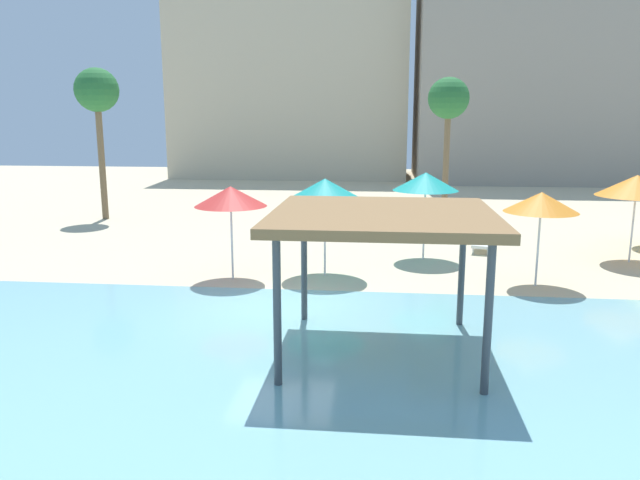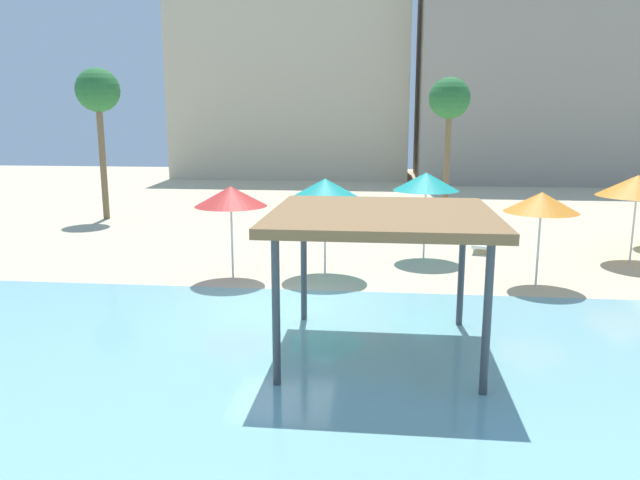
{
  "view_description": "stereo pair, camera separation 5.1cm",
  "coord_description": "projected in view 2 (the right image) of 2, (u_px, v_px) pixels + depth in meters",
  "views": [
    {
      "loc": [
        2.4,
        -13.91,
        4.57
      ],
      "look_at": [
        0.72,
        2.0,
        1.3
      ],
      "focal_mm": 34.14,
      "sensor_mm": 36.0,
      "label": 1
    },
    {
      "loc": [
        2.45,
        -13.9,
        4.57
      ],
      "look_at": [
        0.72,
        2.0,
        1.3
      ],
      "focal_mm": 34.14,
      "sensor_mm": 36.0,
      "label": 2
    }
  ],
  "objects": [
    {
      "name": "hotel_block_0",
      "position": [
        295.0,
        82.0,
        47.48
      ],
      "size": [
        17.41,
        10.27,
        14.28
      ],
      "primitive_type": "cube",
      "color": "beige",
      "rests_on": "ground"
    },
    {
      "name": "beach_umbrella_teal_4",
      "position": [
        325.0,
        190.0,
        17.22
      ],
      "size": [
        2.38,
        2.38,
        2.84
      ],
      "color": "silver",
      "rests_on": "ground"
    },
    {
      "name": "beach_umbrella_teal_5",
      "position": [
        426.0,
        182.0,
        19.3
      ],
      "size": [
        2.09,
        2.09,
        2.82
      ],
      "color": "silver",
      "rests_on": "ground"
    },
    {
      "name": "lagoon_water",
      "position": [
        225.0,
        410.0,
        9.6
      ],
      "size": [
        44.0,
        13.5,
        0.04
      ],
      "primitive_type": "cube",
      "color": "#7AB7C1",
      "rests_on": "ground"
    },
    {
      "name": "palm_tree_0",
      "position": [
        449.0,
        102.0,
        27.91
      ],
      "size": [
        1.9,
        1.9,
        6.33
      ],
      "color": "brown",
      "rests_on": "ground"
    },
    {
      "name": "ground_plane",
      "position": [
        282.0,
        308.0,
        14.72
      ],
      "size": [
        80.0,
        80.0,
        0.0
      ],
      "primitive_type": "plane",
      "color": "beige"
    },
    {
      "name": "hotel_block_1",
      "position": [
        569.0,
        68.0,
        43.17
      ],
      "size": [
        21.1,
        10.64,
        15.83
      ],
      "primitive_type": "cube",
      "color": "#9E9384",
      "rests_on": "ground"
    },
    {
      "name": "lounge_chair_0",
      "position": [
        484.0,
        240.0,
        21.19
      ],
      "size": [
        1.04,
        1.99,
        0.74
      ],
      "rotation": [
        0.0,
        0.0,
        -1.82
      ],
      "color": "white",
      "rests_on": "ground"
    },
    {
      "name": "shade_pavilion",
      "position": [
        382.0,
        220.0,
        11.45
      ],
      "size": [
        4.17,
        4.17,
        2.81
      ],
      "color": "#42474C",
      "rests_on": "ground"
    },
    {
      "name": "beach_umbrella_orange_2",
      "position": [
        638.0,
        186.0,
        18.86
      ],
      "size": [
        2.41,
        2.41,
        2.78
      ],
      "color": "silver",
      "rests_on": "ground"
    },
    {
      "name": "beach_umbrella_orange_3",
      "position": [
        542.0,
        202.0,
        16.19
      ],
      "size": [
        1.96,
        1.96,
        2.59
      ],
      "color": "silver",
      "rests_on": "ground"
    },
    {
      "name": "palm_tree_1",
      "position": [
        98.0,
        94.0,
        26.46
      ],
      "size": [
        1.9,
        1.9,
        6.63
      ],
      "color": "brown",
      "rests_on": "ground"
    },
    {
      "name": "beach_umbrella_red_0",
      "position": [
        231.0,
        196.0,
        16.91
      ],
      "size": [
        2.03,
        2.03,
        2.66
      ],
      "color": "silver",
      "rests_on": "ground"
    }
  ]
}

